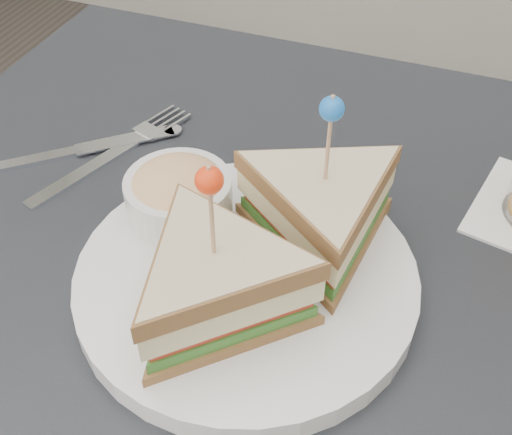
% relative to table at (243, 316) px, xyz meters
% --- Properties ---
extents(table, '(0.80, 0.80, 0.75)m').
position_rel_table_xyz_m(table, '(0.00, 0.00, 0.00)').
color(table, black).
rests_on(table, ground).
extents(plate_meal, '(0.35, 0.35, 0.17)m').
position_rel_table_xyz_m(plate_meal, '(0.02, -0.02, 0.12)').
color(plate_meal, white).
rests_on(plate_meal, table).
extents(cutlery_fork, '(0.09, 0.21, 0.01)m').
position_rel_table_xyz_m(cutlery_fork, '(-0.18, 0.10, 0.08)').
color(cutlery_fork, white).
rests_on(cutlery_fork, table).
extents(cutlery_knife, '(0.16, 0.14, 0.01)m').
position_rel_table_xyz_m(cutlery_knife, '(-0.22, 0.09, 0.08)').
color(cutlery_knife, white).
rests_on(cutlery_knife, table).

